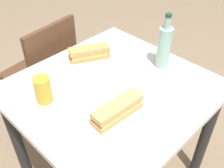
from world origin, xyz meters
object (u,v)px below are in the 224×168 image
water_bottle (164,47)px  beer_glass (43,90)px  baguette_sandwich_near (118,110)px  chair_far (47,72)px  plate_near (117,117)px  knife_far (85,53)px  dining_table (112,106)px  knife_near (107,109)px  baguette_sandwich_far (89,53)px  plate_far (90,59)px

water_bottle → beer_glass: 0.64m
baguette_sandwich_near → water_bottle: bearing=12.6°
chair_far → water_bottle: bearing=-66.2°
plate_near → knife_far: bearing=64.3°
dining_table → beer_glass: beer_glass is taller
dining_table → knife_far: (0.09, 0.30, 0.14)m
knife_near → baguette_sandwich_far: baguette_sandwich_far is taller
baguette_sandwich_far → chair_far: bearing=99.9°
water_bottle → knife_far: bearing=121.6°
baguette_sandwich_near → baguette_sandwich_far: size_ratio=1.07×
knife_near → water_bottle: size_ratio=0.61×
knife_near → knife_far: same height
chair_far → baguette_sandwich_far: size_ratio=3.88×
baguette_sandwich_far → knife_far: size_ratio=1.26×
baguette_sandwich_near → plate_far: (0.21, 0.41, -0.04)m
dining_table → plate_far: plate_far is taller
chair_far → plate_near: size_ratio=3.41×
baguette_sandwich_near → beer_glass: bearing=116.0°
dining_table → knife_far: bearing=72.9°
dining_table → plate_near: plate_near is taller
dining_table → knife_far: size_ratio=5.11×
knife_far → chair_far: bearing=104.0°
beer_glass → water_bottle: bearing=-19.6°
plate_near → baguette_sandwich_far: bearing=63.2°
chair_far → knife_near: (-0.15, -0.74, 0.26)m
knife_far → baguette_sandwich_near: bearing=-115.7°
water_bottle → beer_glass: bearing=160.4°
dining_table → baguette_sandwich_near: 0.27m
beer_glass → chair_far: bearing=58.7°
beer_glass → baguette_sandwich_near: bearing=-64.0°
baguette_sandwich_far → beer_glass: beer_glass is taller
baguette_sandwich_far → beer_glass: size_ratio=1.77×
plate_far → beer_glass: 0.38m
dining_table → baguette_sandwich_far: (0.08, 0.25, 0.18)m
knife_far → plate_far: bearing=-106.4°
chair_far → beer_glass: bearing=-121.3°
plate_far → water_bottle: size_ratio=0.86×
knife_near → knife_far: 0.47m
plate_near → plate_far: (0.21, 0.41, 0.00)m
plate_near → water_bottle: (0.45, 0.10, 0.11)m
plate_far → knife_far: 0.06m
knife_far → plate_near: bearing=-115.7°
chair_far → water_bottle: 0.84m
beer_glass → dining_table: bearing=-28.3°
chair_far → water_bottle: water_bottle is taller
plate_near → baguette_sandwich_far: size_ratio=1.14×
knife_far → water_bottle: water_bottle is taller
plate_far → water_bottle: (0.24, -0.31, 0.11)m
knife_near → dining_table: bearing=37.3°
knife_far → beer_glass: beer_glass is taller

